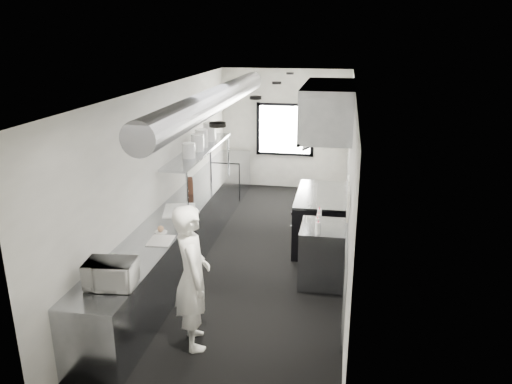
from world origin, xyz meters
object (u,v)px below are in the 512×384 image
at_px(squeeze_bottle_b, 317,224).
at_px(cutting_board, 179,210).
at_px(knife_block, 190,185).
at_px(squeeze_bottle_c, 319,220).
at_px(deli_tub_b, 116,262).
at_px(plate_stack_d, 210,132).
at_px(squeeze_bottle_e, 319,213).
at_px(plate_stack_b, 198,143).
at_px(squeeze_bottle_a, 318,228).
at_px(plate_stack_a, 189,150).
at_px(squeeze_bottle_d, 319,215).
at_px(deli_tub_a, 112,259).
at_px(line_cook, 192,277).
at_px(far_work_table, 230,175).
at_px(plate_stack_c, 202,138).
at_px(pass_shelf, 200,151).
at_px(prep_counter, 178,238).
at_px(range, 320,219).
at_px(exhaust_hood, 328,109).
at_px(microwave, 111,274).
at_px(small_plate, 161,232).
at_px(bottle_station, 322,254).

bearing_deg(squeeze_bottle_b, cutting_board, 169.60).
bearing_deg(knife_block, squeeze_bottle_c, -47.27).
relative_size(deli_tub_b, plate_stack_d, 0.34).
height_order(plate_stack_d, squeeze_bottle_e, plate_stack_d).
bearing_deg(squeeze_bottle_e, plate_stack_d, 137.36).
xyz_separation_m(plate_stack_b, squeeze_bottle_a, (2.27, -1.83, -0.73)).
bearing_deg(plate_stack_a, squeeze_bottle_d, -20.39).
distance_m(knife_block, plate_stack_b, 0.78).
xyz_separation_m(deli_tub_a, cutting_board, (0.21, 1.92, -0.04)).
height_order(deli_tub_b, squeeze_bottle_d, squeeze_bottle_d).
bearing_deg(squeeze_bottle_c, squeeze_bottle_d, 90.12).
xyz_separation_m(line_cook, squeeze_bottle_c, (1.35, 1.82, 0.10)).
xyz_separation_m(far_work_table, deli_tub_a, (-0.18, -5.58, 0.50)).
relative_size(plate_stack_c, squeeze_bottle_a, 1.92).
bearing_deg(pass_shelf, cutting_board, -87.18).
distance_m(prep_counter, plate_stack_c, 2.09).
bearing_deg(pass_shelf, prep_counter, -88.44).
xyz_separation_m(prep_counter, deli_tub_b, (-0.11, -1.94, 0.50)).
bearing_deg(range, squeeze_bottle_c, -88.34).
xyz_separation_m(cutting_board, knife_block, (-0.12, 0.95, 0.12)).
height_order(prep_counter, squeeze_bottle_a, squeeze_bottle_a).
bearing_deg(deli_tub_b, squeeze_bottle_b, 34.05).
relative_size(line_cook, plate_stack_c, 5.38).
height_order(exhaust_hood, squeeze_bottle_e, exhaust_hood).
bearing_deg(deli_tub_a, plate_stack_c, 87.74).
height_order(prep_counter, cutting_board, cutting_board).
xyz_separation_m(prep_counter, squeeze_bottle_a, (2.24, -0.50, 0.54)).
distance_m(line_cook, deli_tub_a, 1.07).
bearing_deg(pass_shelf, squeeze_bottle_d, -33.76).
bearing_deg(microwave, far_work_table, 84.22).
bearing_deg(cutting_board, small_plate, -88.36).
bearing_deg(microwave, line_cook, 19.62).
bearing_deg(plate_stack_c, squeeze_bottle_c, -39.04).
bearing_deg(small_plate, bottle_station, 16.28).
relative_size(bottle_station, plate_stack_b, 2.99).
height_order(plate_stack_c, squeeze_bottle_a, plate_stack_c).
height_order(plate_stack_b, squeeze_bottle_d, plate_stack_b).
xyz_separation_m(squeeze_bottle_d, squeeze_bottle_e, (-0.01, 0.12, -0.01)).
bearing_deg(squeeze_bottle_a, squeeze_bottle_c, 91.49).
height_order(microwave, plate_stack_c, plate_stack_c).
relative_size(far_work_table, squeeze_bottle_a, 6.99).
bearing_deg(deli_tub_b, plate_stack_d, 89.10).
distance_m(microwave, squeeze_bottle_b, 2.97).
xyz_separation_m(plate_stack_c, squeeze_bottle_a, (2.28, -2.14, -0.75)).
relative_size(prep_counter, far_work_table, 5.00).
bearing_deg(plate_stack_b, range, -3.42).
xyz_separation_m(plate_stack_b, squeeze_bottle_b, (2.25, -1.70, -0.73)).
height_order(bottle_station, deli_tub_b, deli_tub_b).
bearing_deg(knife_block, microwave, -107.58).
xyz_separation_m(prep_counter, small_plate, (0.06, -0.86, 0.46)).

